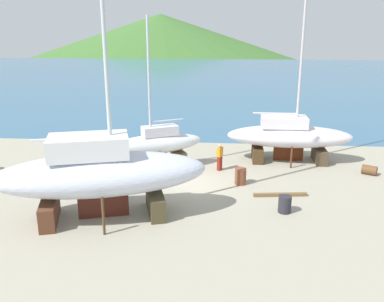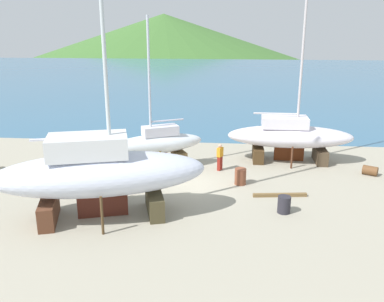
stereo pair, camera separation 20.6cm
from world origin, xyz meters
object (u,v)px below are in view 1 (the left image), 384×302
at_px(sailboat_small_center, 156,144).
at_px(barrel_by_slipway, 240,176).
at_px(sailboat_mid_port, 100,173).
at_px(sailboat_far_slipway, 289,136).
at_px(barrel_blue_faded, 369,170).
at_px(worker, 220,157).
at_px(barrel_tar_black, 285,204).

bearing_deg(sailboat_small_center, barrel_by_slipway, 131.08).
bearing_deg(sailboat_mid_port, sailboat_far_slipway, 27.25).
distance_m(sailboat_small_center, barrel_blue_faded, 13.28).
relative_size(barrel_blue_faded, barrel_by_slipway, 0.90).
bearing_deg(worker, sailboat_mid_port, -97.76).
height_order(barrel_blue_faded, barrel_tar_black, barrel_tar_black).
relative_size(worker, barrel_by_slipway, 1.81).
bearing_deg(barrel_by_slipway, barrel_blue_faded, 15.92).
bearing_deg(barrel_tar_black, barrel_by_slipway, 119.50).
bearing_deg(barrel_tar_black, sailboat_mid_port, -171.70).
bearing_deg(sailboat_mid_port, barrel_by_slipway, 19.97).
bearing_deg(sailboat_far_slipway, sailboat_small_center, -163.51).
bearing_deg(barrel_by_slipway, worker, 118.38).
distance_m(sailboat_small_center, worker, 4.08).
bearing_deg(sailboat_mid_port, barrel_tar_black, -8.06).
distance_m(sailboat_mid_port, barrel_blue_faded, 16.40).
height_order(worker, barrel_tar_black, worker).
height_order(sailboat_small_center, barrel_blue_faded, sailboat_small_center).
relative_size(sailboat_far_slipway, sailboat_small_center, 1.40).
bearing_deg(barrel_blue_faded, barrel_tar_black, -135.01).
xyz_separation_m(sailboat_far_slipway, sailboat_small_center, (-8.56, -2.43, -0.11)).
distance_m(sailboat_small_center, barrel_by_slipway, 5.80).
bearing_deg(sailboat_small_center, barrel_blue_faded, 153.91).
bearing_deg(sailboat_far_slipway, barrel_tar_black, -97.98).
height_order(sailboat_far_slipway, worker, sailboat_far_slipway).
bearing_deg(sailboat_far_slipway, barrel_blue_faded, -25.89).
bearing_deg(sailboat_far_slipway, sailboat_mid_port, -135.75).
relative_size(sailboat_mid_port, barrel_tar_black, 20.90).
relative_size(sailboat_far_slipway, worker, 7.63).
bearing_deg(barrel_tar_black, sailboat_far_slipway, 81.37).
relative_size(sailboat_small_center, barrel_by_slipway, 9.91).
bearing_deg(barrel_tar_black, worker, 119.07).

